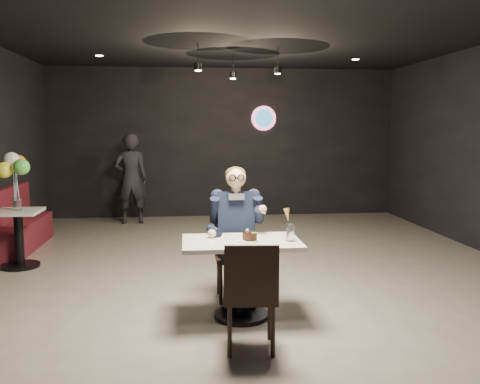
{
  "coord_description": "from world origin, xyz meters",
  "views": [
    {
      "loc": [
        -0.79,
        -5.87,
        1.79
      ],
      "look_at": [
        -0.23,
        -0.63,
        1.13
      ],
      "focal_mm": 38.0,
      "sensor_mm": 36.0,
      "label": 1
    }
  ],
  "objects": [
    {
      "name": "floor",
      "position": [
        0.0,
        0.0,
        0.0
      ],
      "size": [
        9.0,
        9.0,
        0.0
      ],
      "primitive_type": "plane",
      "color": "gray",
      "rests_on": "ground"
    },
    {
      "name": "wall_sign",
      "position": [
        0.8,
        4.47,
        2.0
      ],
      "size": [
        0.5,
        0.06,
        0.5
      ],
      "primitive_type": null,
      "color": "pink",
      "rests_on": "floor"
    },
    {
      "name": "pendant_lights",
      "position": [
        0.0,
        2.0,
        2.88
      ],
      "size": [
        1.4,
        1.2,
        0.36
      ],
      "primitive_type": "cube",
      "color": "black",
      "rests_on": "floor"
    },
    {
      "name": "main_table",
      "position": [
        -0.28,
        -1.23,
        0.38
      ],
      "size": [
        1.1,
        0.7,
        0.75
      ],
      "primitive_type": "cube",
      "color": "silver",
      "rests_on": "floor"
    },
    {
      "name": "chair_far",
      "position": [
        -0.28,
        -0.68,
        0.46
      ],
      "size": [
        0.42,
        0.46,
        0.92
      ],
      "primitive_type": "cube",
      "color": "black",
      "rests_on": "floor"
    },
    {
      "name": "chair_near",
      "position": [
        -0.28,
        -1.92,
        0.46
      ],
      "size": [
        0.46,
        0.49,
        0.92
      ],
      "primitive_type": "cube",
      "rotation": [
        0.0,
        0.0,
        -0.09
      ],
      "color": "black",
      "rests_on": "floor"
    },
    {
      "name": "seated_man",
      "position": [
        -0.28,
        -0.68,
        0.72
      ],
      "size": [
        0.6,
        0.8,
        1.44
      ],
      "primitive_type": "cube",
      "color": "black",
      "rests_on": "floor"
    },
    {
      "name": "dessert_plate",
      "position": [
        -0.22,
        -1.28,
        0.76
      ],
      "size": [
        0.22,
        0.22,
        0.01
      ],
      "primitive_type": "cylinder",
      "color": "white",
      "rests_on": "main_table"
    },
    {
      "name": "cake_slice",
      "position": [
        -0.21,
        -1.29,
        0.8
      ],
      "size": [
        0.13,
        0.12,
        0.08
      ],
      "primitive_type": "cube",
      "rotation": [
        0.0,
        0.0,
        0.35
      ],
      "color": "black",
      "rests_on": "dessert_plate"
    },
    {
      "name": "mint_leaf",
      "position": [
        -0.18,
        -1.34,
        0.84
      ],
      "size": [
        0.06,
        0.04,
        0.01
      ],
      "primitive_type": "ellipsoid",
      "color": "#2C802A",
      "rests_on": "cake_slice"
    },
    {
      "name": "sundae_glass",
      "position": [
        0.17,
        -1.31,
        0.83
      ],
      "size": [
        0.07,
        0.07,
        0.16
      ],
      "primitive_type": "cylinder",
      "color": "silver",
      "rests_on": "main_table"
    },
    {
      "name": "wafer_cone",
      "position": [
        0.15,
        -1.28,
        0.99
      ],
      "size": [
        0.07,
        0.07,
        0.12
      ],
      "primitive_type": "cone",
      "rotation": [
        0.0,
        0.0,
        0.26
      ],
      "color": "tan",
      "rests_on": "sundae_glass"
    },
    {
      "name": "booth_bench",
      "position": [
        -3.25,
        1.84,
        0.46
      ],
      "size": [
        0.46,
        1.85,
        0.92
      ],
      "primitive_type": "cube",
      "color": "#4E101D",
      "rests_on": "floor"
    },
    {
      "name": "side_table",
      "position": [
        -2.95,
        0.84,
        0.35
      ],
      "size": [
        0.56,
        0.56,
        0.7
      ],
      "primitive_type": "cube",
      "color": "silver",
      "rests_on": "floor"
    },
    {
      "name": "balloon_vase",
      "position": [
        -2.95,
        0.84,
        0.83
      ],
      "size": [
        0.11,
        0.11,
        0.16
      ],
      "primitive_type": "cylinder",
      "color": "silver",
      "rests_on": "side_table"
    },
    {
      "name": "balloon_bunch",
      "position": [
        -2.95,
        0.84,
        1.21
      ],
      "size": [
        0.37,
        0.37,
        0.61
      ],
      "primitive_type": "cube",
      "color": "yellow",
      "rests_on": "balloon_vase"
    },
    {
      "name": "passerby",
      "position": [
        -1.83,
        3.83,
        0.85
      ],
      "size": [
        0.66,
        0.46,
        1.71
      ],
      "primitive_type": "imported",
      "rotation": [
        0.0,
        0.0,
        3.23
      ],
      "color": "black",
      "rests_on": "floor"
    }
  ]
}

